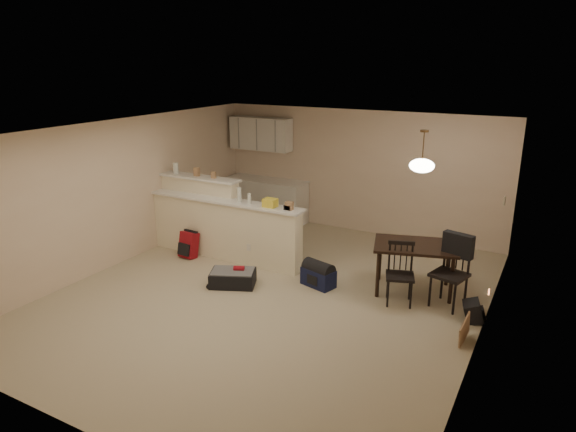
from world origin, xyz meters
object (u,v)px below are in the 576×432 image
Objects in this scene: suitcase at (233,278)px; black_daypack at (473,311)px; pendant_lamp at (422,165)px; navy_duffel at (318,277)px; dining_chair_near at (400,274)px; dining_chair_far at (450,273)px; dining_table at (415,250)px; red_backpack at (189,245)px.

suitcase is 3.61m from black_daypack.
pendant_lamp is 1.18× the size of navy_duffel.
dining_chair_near is 1.10m from black_daypack.
dining_chair_far is 2.00m from navy_duffel.
suitcase is (-3.15, -0.89, -0.41)m from dining_chair_far.
suitcase is (-2.57, -1.17, -0.55)m from dining_table.
navy_duffel is at bearing -158.38° from pendant_lamp.
dining_chair_near is 0.87× the size of dining_chair_far.
dining_chair_near is at bearing -97.02° from pendant_lamp.
pendant_lamp reaches higher than dining_chair_near.
pendant_lamp reaches higher than dining_chair_far.
black_daypack is (0.99, -0.54, -0.54)m from dining_table.
suitcase is 1.36m from navy_duffel.
black_daypack is (4.95, 0.00, -0.10)m from red_backpack.
red_backpack is (-1.39, 0.63, 0.12)m from suitcase.
suitcase is 1.49× the size of red_backpack.
dining_chair_near is (-0.06, -0.52, -0.21)m from dining_table.
dining_table is 2.67× the size of navy_duffel.
dining_chair_far is 4.56m from red_backpack.
red_backpack is at bearing 161.45° from dining_chair_near.
dining_chair_far is at bearing 43.61° from black_daypack.
navy_duffel is at bearing 3.70° from suitcase.
red_backpack reaches higher than navy_duffel.
dining_chair_near is 1.75× the size of navy_duffel.
navy_duffel is (2.60, 0.00, -0.09)m from red_backpack.
red_backpack is at bearing 76.35° from black_daypack.
dining_table is 1.56m from navy_duffel.
navy_duffel reaches higher than suitcase.
navy_duffel is at bearing -157.20° from dining_chair_far.
dining_chair_far is 0.62m from black_daypack.
pendant_lamp reaches higher than black_daypack.
pendant_lamp is 1.33× the size of red_backpack.
red_backpack is at bearing 131.90° from suitcase.
dining_chair_far is (0.58, -0.28, -0.15)m from dining_table.
pendant_lamp is 0.59× the size of dining_chair_far.
dining_table is 3.02× the size of red_backpack.
black_daypack is at bearing -19.93° from dining_chair_near.
pendant_lamp is at bearing 47.72° from black_daypack.
dining_table is at bearing 26.57° from pendant_lamp.
black_daypack is (0.41, -0.26, -0.39)m from dining_chair_far.
dining_chair_near is at bearing 5.14° from red_backpack.
navy_duffel is (-1.36, -0.54, -0.53)m from dining_table.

